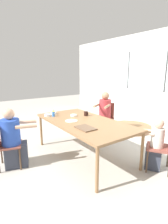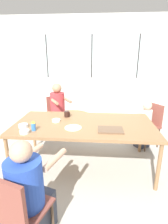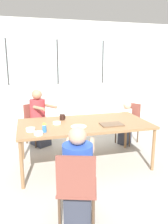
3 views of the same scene
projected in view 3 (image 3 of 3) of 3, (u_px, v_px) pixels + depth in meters
name	position (u px, v px, depth m)	size (l,w,h in m)	color
ground_plane	(84.00, 164.00, 3.73)	(16.00, 16.00, 0.00)	#B2ADA3
wall_back_with_windows	(58.00, 72.00, 6.02)	(8.40, 0.08, 2.80)	silver
dining_table	(84.00, 125.00, 3.58)	(2.11, 1.08, 0.73)	olive
chair_for_woman_green_shirt	(35.00, 120.00, 4.62)	(0.55, 0.55, 0.84)	brown
chair_for_man_blue_shirt	(77.00, 185.00, 2.19)	(0.50, 0.50, 0.84)	brown
chair_for_toddler	(130.00, 119.00, 4.68)	(0.55, 0.55, 0.84)	brown
person_woman_green_shirt	(39.00, 120.00, 4.50)	(0.55, 0.64, 1.16)	#333847
person_man_blue_shirt	(78.00, 178.00, 2.36)	(0.48, 0.65, 1.06)	#333847
person_toddler	(126.00, 124.00, 4.58)	(0.43, 0.38, 0.92)	#333847
food_tray_dark	(112.00, 124.00, 3.43)	(0.35, 0.24, 0.02)	brown
coffee_mug	(62.00, 117.00, 3.73)	(0.09, 0.09, 0.10)	black
sippy_cup	(44.00, 127.00, 3.07)	(0.06, 0.06, 0.14)	blue
bowl_white_shallow	(57.00, 123.00, 3.48)	(0.13, 0.13, 0.04)	white
bowl_cereal	(31.00, 130.00, 3.12)	(0.13, 0.13, 0.05)	silver
bowl_fruit	(38.00, 133.00, 2.97)	(0.13, 0.13, 0.04)	white
plate_tortillas	(79.00, 126.00, 3.34)	(0.24, 0.24, 0.01)	beige
folded_table_stack	(43.00, 128.00, 5.53)	(1.15, 1.15, 0.12)	olive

